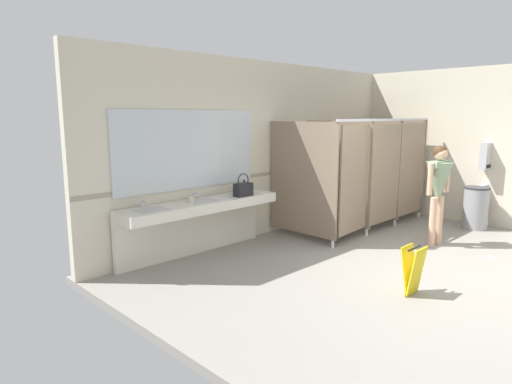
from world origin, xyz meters
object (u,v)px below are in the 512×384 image
(paper_towel_dispenser_lower, at_px, (483,195))
(soap_dispenser, at_px, (244,186))
(person_standing, at_px, (439,183))
(trash_bin, at_px, (476,208))
(wet_floor_sign, at_px, (413,270))
(paper_cup, at_px, (191,200))
(paper_towel_dispenser_upper, at_px, (486,156))
(handbag, at_px, (243,189))

(paper_towel_dispenser_lower, height_order, soap_dispenser, soap_dispenser)
(person_standing, relative_size, soap_dispenser, 8.32)
(paper_towel_dispenser_lower, relative_size, trash_bin, 0.50)
(paper_towel_dispenser_lower, xyz_separation_m, wet_floor_sign, (-4.00, -0.60, -0.29))
(soap_dispenser, xyz_separation_m, wet_floor_sign, (-0.10, -2.95, -0.62))
(trash_bin, height_order, paper_cup, paper_cup)
(person_standing, xyz_separation_m, paper_cup, (-3.25, 2.08, -0.12))
(paper_towel_dispenser_upper, distance_m, person_standing, 1.89)
(person_standing, relative_size, paper_cup, 17.90)
(paper_towel_dispenser_upper, xyz_separation_m, handbag, (-4.20, 2.05, -0.37))
(handbag, bearing_deg, wet_floor_sign, -85.80)
(trash_bin, relative_size, paper_cup, 8.67)
(trash_bin, height_order, soap_dispenser, soap_dispenser)
(paper_towel_dispenser_upper, relative_size, paper_towel_dispenser_lower, 1.27)
(paper_towel_dispenser_upper, xyz_separation_m, person_standing, (-1.86, 0.07, -0.32))
(paper_towel_dispenser_lower, xyz_separation_m, person_standing, (-1.86, 0.08, 0.41))
(trash_bin, height_order, wet_floor_sign, trash_bin)
(paper_towel_dispenser_lower, xyz_separation_m, handbag, (-4.20, 2.06, 0.36))
(paper_cup, distance_m, wet_floor_sign, 3.02)
(wet_floor_sign, bearing_deg, soap_dispenser, 88.09)
(paper_towel_dispenser_upper, height_order, person_standing, person_standing)
(person_standing, height_order, handbag, person_standing)
(trash_bin, distance_m, wet_floor_sign, 3.73)
(paper_towel_dispenser_lower, height_order, trash_bin, paper_towel_dispenser_lower)
(paper_towel_dispenser_lower, bearing_deg, wet_floor_sign, -171.54)
(paper_towel_dispenser_upper, bearing_deg, person_standing, 177.84)
(paper_cup, bearing_deg, paper_towel_dispenser_lower, -22.87)
(paper_towel_dispenser_upper, distance_m, trash_bin, 0.98)
(paper_towel_dispenser_lower, distance_m, soap_dispenser, 4.57)
(trash_bin, xyz_separation_m, person_standing, (-1.53, 0.07, 0.61))
(person_standing, distance_m, soap_dispenser, 3.06)
(soap_dispenser, bearing_deg, wet_floor_sign, -91.91)
(soap_dispenser, bearing_deg, paper_towel_dispenser_upper, -31.06)
(trash_bin, bearing_deg, soap_dispenser, 146.70)
(handbag, height_order, wet_floor_sign, handbag)
(soap_dispenser, distance_m, wet_floor_sign, 3.02)
(paper_cup, height_order, wet_floor_sign, paper_cup)
(person_standing, relative_size, handbag, 4.55)
(paper_towel_dispenser_lower, xyz_separation_m, soap_dispenser, (-3.90, 2.36, 0.33))
(trash_bin, xyz_separation_m, soap_dispenser, (-3.58, 2.35, 0.53))
(paper_towel_dispenser_lower, relative_size, handbag, 1.11)
(paper_cup, bearing_deg, wet_floor_sign, -68.14)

